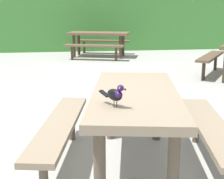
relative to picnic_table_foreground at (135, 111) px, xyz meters
name	(u,v)px	position (x,y,z in m)	size (l,w,h in m)	color
ground_plane	(109,160)	(-0.22, 0.18, -0.56)	(60.00, 60.00, 0.00)	#A3A099
hedge_wall	(76,16)	(-0.22, 9.15, 0.60)	(28.00, 1.28, 2.32)	#428438
picnic_table_foreground	(135,111)	(0.00, 0.00, 0.00)	(1.97, 1.99, 0.74)	#84725B
bird_grackle	(116,94)	(-0.25, -0.45, 0.29)	(0.18, 0.25, 0.18)	black
picnic_table_mid_right	(99,38)	(0.38, 7.21, 0.00)	(2.14, 2.12, 0.74)	brown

